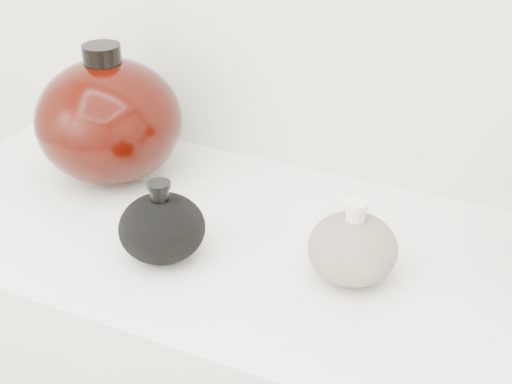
% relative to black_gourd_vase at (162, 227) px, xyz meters
% --- Properties ---
extents(black_gourd_vase, '(0.16, 0.16, 0.12)m').
position_rel_black_gourd_vase_xyz_m(black_gourd_vase, '(0.00, 0.00, 0.00)').
color(black_gourd_vase, black).
rests_on(black_gourd_vase, display_counter).
extents(cream_gourd_vase, '(0.13, 0.13, 0.12)m').
position_rel_black_gourd_vase_xyz_m(cream_gourd_vase, '(0.26, 0.07, -0.00)').
color(cream_gourd_vase, '#C1B895').
rests_on(cream_gourd_vase, display_counter).
extents(left_round_pot, '(0.29, 0.29, 0.23)m').
position_rel_black_gourd_vase_xyz_m(left_round_pot, '(-0.21, 0.17, 0.06)').
color(left_round_pot, black).
rests_on(left_round_pot, display_counter).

